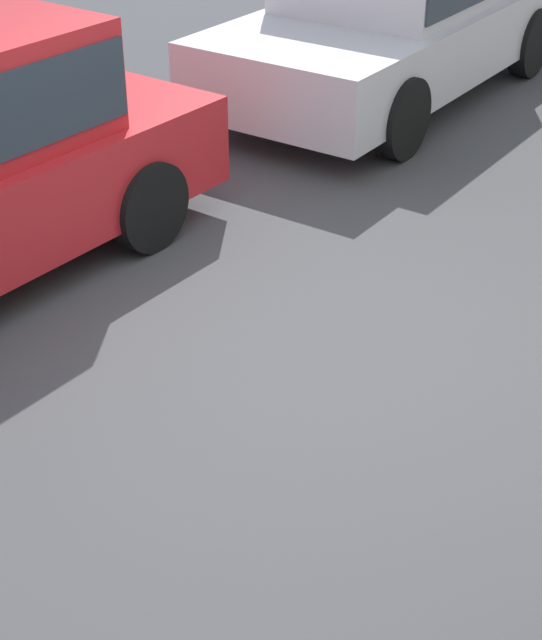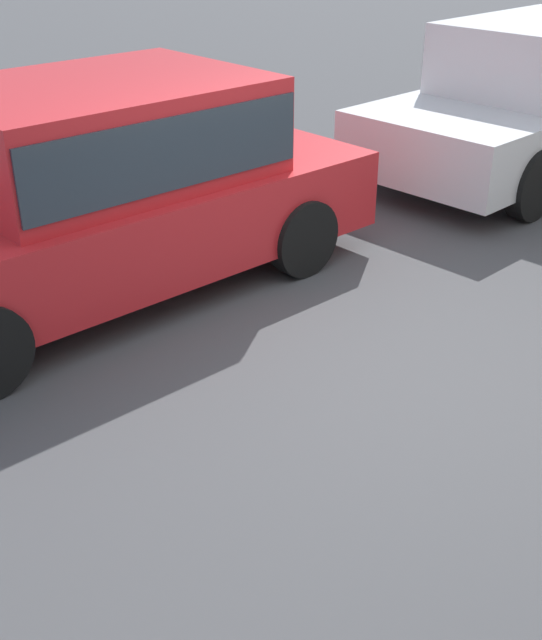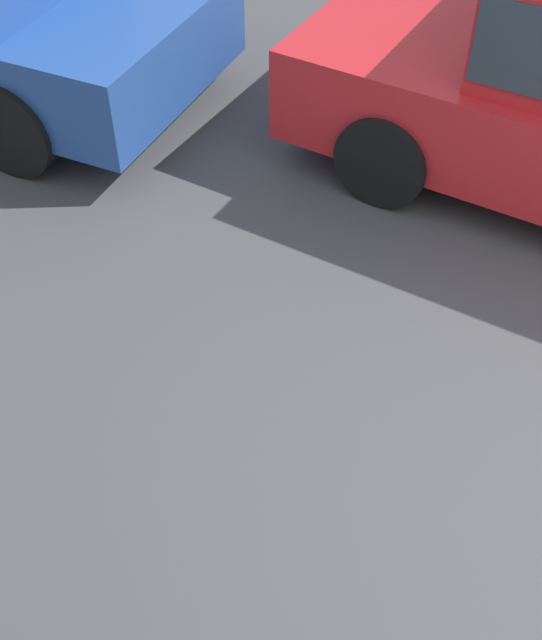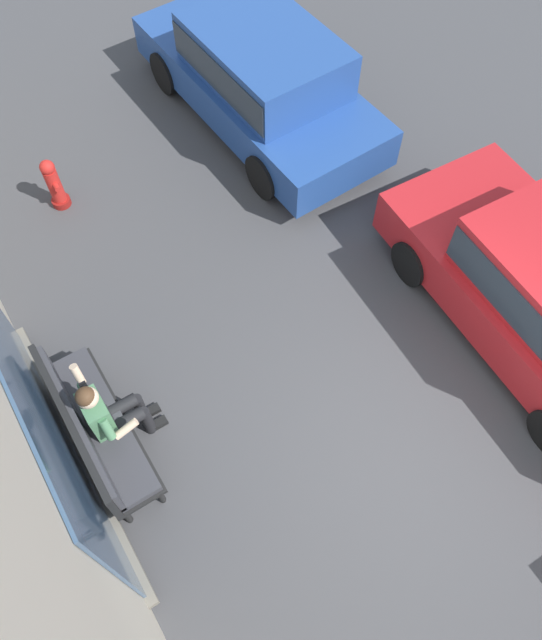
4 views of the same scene
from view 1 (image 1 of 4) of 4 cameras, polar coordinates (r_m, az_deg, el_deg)
ground_plane at (r=5.44m, az=-1.30°, el=-2.07°), size 60.00×60.00×0.00m
parked_car_near at (r=9.39m, az=7.39°, el=17.77°), size 4.28×1.92×1.53m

